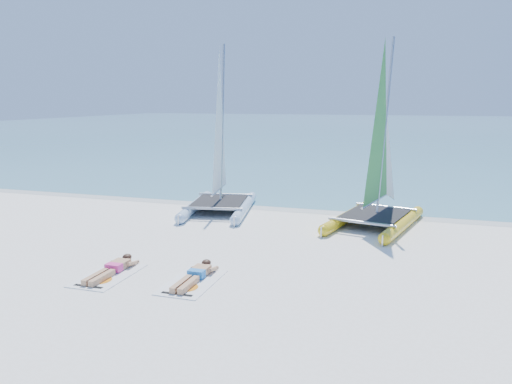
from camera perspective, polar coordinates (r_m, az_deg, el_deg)
ground at (r=13.64m, az=-2.23°, el=-6.52°), size 140.00×140.00×0.00m
sea at (r=75.50m, az=14.21°, el=7.20°), size 140.00×115.00×0.01m
wet_sand_strip at (r=18.74m, az=3.44°, el=-1.79°), size 140.00×1.40×0.01m
catamaran_blue at (r=17.92m, az=-4.21°, el=3.63°), size 2.95×4.86×6.21m
catamaran_yellow at (r=16.59m, az=14.11°, el=3.13°), size 3.13×5.00×6.19m
towel_a at (r=12.13m, az=-16.52°, el=-9.12°), size 1.00×1.85×0.02m
sunbather_a at (r=12.24m, az=-16.04°, el=-8.36°), size 0.37×1.73×0.26m
towel_b at (r=11.32m, az=-7.31°, el=-10.18°), size 1.00×1.85×0.02m
sunbather_b at (r=11.45m, az=-6.92°, el=-9.36°), size 0.37×1.73×0.26m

